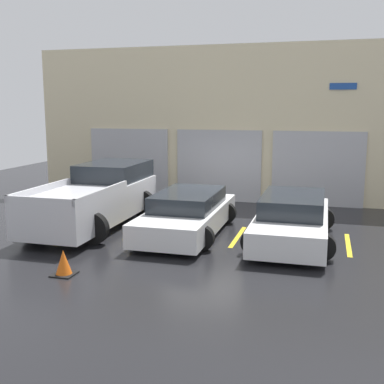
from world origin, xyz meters
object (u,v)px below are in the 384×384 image
sedan_white (188,214)px  traffic_cone (64,263)px  pickup_truck (97,197)px  sedan_side (292,219)px

sedan_white → traffic_cone: size_ratio=8.71×
pickup_truck → sedan_white: (2.90, -0.23, -0.28)m
sedan_white → sedan_side: 2.90m
pickup_truck → sedan_side: pickup_truck is taller
pickup_truck → sedan_white: 2.92m
sedan_side → pickup_truck: bearing=177.7°
traffic_cone → pickup_truck: bearing=107.3°
sedan_white → sedan_side: size_ratio=1.00×
sedan_side → sedan_white: bearing=-180.0°
traffic_cone → sedan_side: bearing=42.0°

